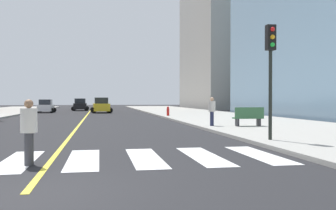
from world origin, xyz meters
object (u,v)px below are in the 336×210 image
Objects in this scene: car_yellow_second at (101,106)px; traffic_light_near_corner at (271,59)px; car_black_nearest at (80,105)px; park_bench at (248,117)px; pedestrian_crossing at (29,129)px; fire_hydrant at (168,111)px; pedestrian_waiting_east at (212,110)px; car_white_third at (46,106)px.

traffic_light_near_corner reaches higher than car_yellow_second.
car_black_nearest is 0.91× the size of traffic_light_near_corner.
park_bench is 1.03× the size of pedestrian_crossing.
fire_hydrant is (6.32, -13.32, -0.33)m from car_yellow_second.
pedestrian_crossing is (-10.59, -10.98, 0.28)m from park_bench.
fire_hydrant is (9.42, -23.25, -0.28)m from car_black_nearest.
traffic_light_near_corner is 8.16m from park_bench.
traffic_light_near_corner is 5.10× the size of fire_hydrant.
car_yellow_second is at bearing 115.40° from fire_hydrant.
fire_hydrant is at bearing 112.68° from car_yellow_second.
pedestrian_crossing is 27.22m from fire_hydrant.
fire_hydrant is (-2.21, 14.91, -0.11)m from park_bench.
traffic_light_near_corner is at bearing -78.66° from car_black_nearest.
pedestrian_waiting_east is (-2.08, 0.61, 0.41)m from park_bench.
traffic_light_near_corner is at bearing 165.00° from park_bench.
car_yellow_second is at bearing -14.43° from car_white_third.
fire_hydrant is at bearing 9.11° from park_bench.
car_black_nearest is 0.93× the size of car_yellow_second.
car_yellow_second is at bearing 17.51° from park_bench.
park_bench is at bearing 104.10° from car_yellow_second.
car_yellow_second is 2.59× the size of pedestrian_waiting_east.
fire_hydrant is (8.38, 25.89, -0.39)m from pedestrian_crossing.
car_black_nearest is 39.89m from park_bench.
fire_hydrant is at bearing 27.69° from pedestrian_waiting_east.
pedestrian_waiting_east reaches higher than pedestrian_crossing.
car_black_nearest is 2.41× the size of pedestrian_waiting_east.
park_bench is at bearing -40.44° from pedestrian_crossing.
traffic_light_near_corner is at bearing -63.78° from pedestrian_crossing.
car_black_nearest reaches higher than park_bench.
park_bench is 2.03× the size of fire_hydrant.
car_white_third is 4.29× the size of fire_hydrant.
traffic_light_near_corner is (6.45, -35.65, 2.43)m from car_yellow_second.
car_yellow_second reaches higher than pedestrian_crossing.
car_black_nearest is 10.40m from car_yellow_second.
car_white_third is (-7.06, 1.78, -0.12)m from car_yellow_second.
traffic_light_near_corner is 2.51× the size of park_bench.
car_white_third is 2.12× the size of park_bench.
park_bench is (2.09, 7.42, -2.66)m from traffic_light_near_corner.
park_bench is (8.53, -28.23, -0.22)m from car_yellow_second.
pedestrian_waiting_east reaches higher than car_black_nearest.
car_white_third is 33.82m from park_bench.
car_black_nearest reaches higher than car_white_third.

